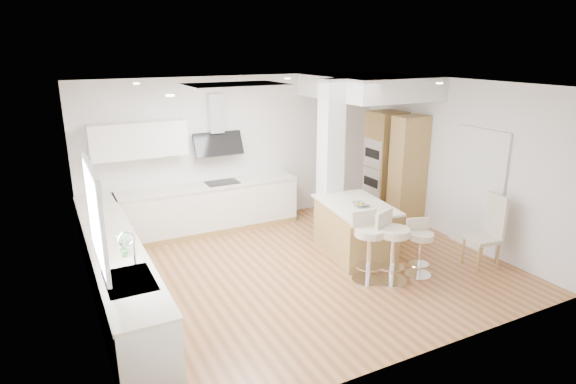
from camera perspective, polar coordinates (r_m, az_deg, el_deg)
ground at (r=7.57m, az=1.81°, el=-9.07°), size 6.00×6.00×0.00m
ceiling at (r=7.57m, az=1.81°, el=-9.07°), size 6.00×5.00×0.02m
wall_back at (r=9.27m, az=-5.64°, el=4.92°), size 6.00×0.04×2.80m
wall_left at (r=6.25m, az=-22.93°, el=-2.32°), size 0.04×5.00×2.80m
wall_right at (r=8.88m, az=19.12°, el=3.53°), size 0.04×5.00×2.80m
skylight at (r=7.03m, az=-6.20°, el=12.39°), size 4.10×2.10×0.06m
window_left at (r=5.30m, az=-21.94°, el=-2.15°), size 0.06×1.28×1.07m
doorway_right at (r=8.57m, az=21.60°, el=0.03°), size 0.05×1.00×2.10m
counter_left at (r=6.83m, az=-19.68°, el=-8.88°), size 0.63×4.50×1.35m
counter_back at (r=8.90m, az=-10.32°, el=-0.47°), size 3.62×0.63×2.50m
pillar at (r=8.38m, az=5.04°, el=3.65°), size 0.35×0.35×2.80m
soffit at (r=9.15m, az=9.41°, el=12.23°), size 1.78×2.20×0.40m
oven_column at (r=9.61m, az=12.35°, el=2.90°), size 0.63×1.21×2.10m
peninsula at (r=7.98m, az=7.91°, el=-4.32°), size 1.13×1.55×0.95m
bar_stool_a at (r=7.07m, az=9.52°, el=-6.02°), size 0.48×0.48×1.05m
bar_stool_b at (r=7.10m, az=12.19°, el=-6.00°), size 0.62×0.62×1.06m
bar_stool_c at (r=7.43m, az=15.33°, el=-6.08°), size 0.49×0.49×0.87m
dining_chair at (r=8.03m, az=22.71°, el=-4.06°), size 0.52×0.52×1.16m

